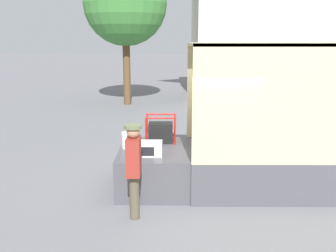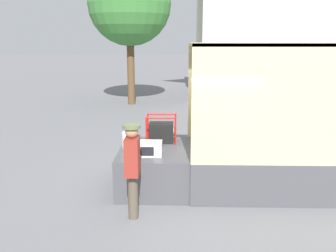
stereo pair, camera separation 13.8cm
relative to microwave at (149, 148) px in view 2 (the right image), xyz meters
name	(u,v)px [view 2 (the right image)]	position (x,y,z in m)	size (l,w,h in m)	color
ground_plane	(188,186)	(0.84, 0.44, -0.99)	(160.00, 160.00, 0.00)	slate
tailgate_deck	(155,167)	(0.09, 0.44, -0.56)	(1.50, 2.02, 0.86)	#4C4C51
microwave	(149,148)	(0.00, 0.00, 0.00)	(0.55, 0.42, 0.27)	white
portable_generator	(162,132)	(0.24, 0.99, 0.10)	(0.68, 0.48, 0.63)	black
orange_bucket	(129,140)	(-0.47, 0.50, 0.04)	(0.29, 0.29, 0.35)	silver
worker_person	(132,162)	(-0.20, -1.11, 0.08)	(0.31, 0.44, 1.73)	brown
house_backdrop	(267,16)	(5.65, 14.88, 3.50)	(8.06, 6.58, 8.81)	beige
street_tree	(129,4)	(-1.71, 11.22, 3.82)	(3.96, 3.96, 6.81)	brown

